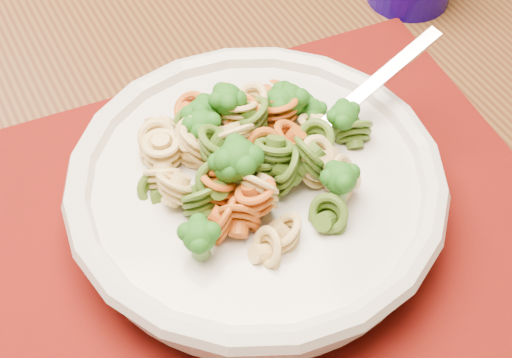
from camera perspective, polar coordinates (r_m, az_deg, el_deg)
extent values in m
cube|color=#52381B|center=(1.40, -16.44, -6.74)|extent=(4.00, 4.00, 0.01)
cube|color=brown|center=(0.62, -2.76, 3.23)|extent=(1.75, 1.39, 0.04)
cube|color=#541103|center=(0.53, 0.24, -3.33)|extent=(0.49, 0.41, 0.00)
cylinder|color=beige|center=(0.53, 0.00, -2.36)|extent=(0.12, 0.12, 0.01)
cylinder|color=beige|center=(0.52, 0.00, -1.05)|extent=(0.25, 0.25, 0.03)
torus|color=beige|center=(0.50, 0.00, 0.05)|extent=(0.27, 0.27, 0.02)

